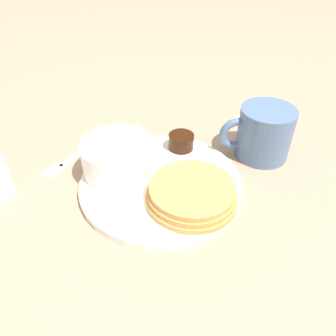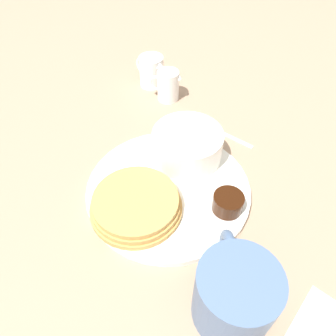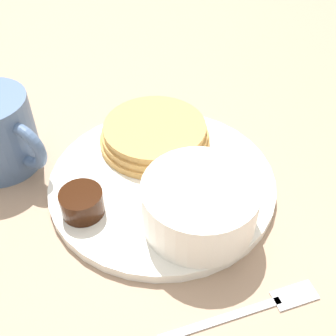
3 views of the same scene
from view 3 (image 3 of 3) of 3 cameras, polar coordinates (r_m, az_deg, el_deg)
The scene contains 7 objects.
ground_plane at distance 0.49m, azimuth -0.78°, elevation -2.36°, with size 4.00×4.00×0.00m, color #9E7F66.
plate at distance 0.48m, azimuth -0.79°, elevation -1.86°, with size 0.26×0.26×0.01m.
pancake_stack at distance 0.52m, azimuth -2.34°, elevation 4.57°, with size 0.14×0.14×0.03m.
bowl at distance 0.42m, azimuth 4.31°, elevation -4.76°, with size 0.12×0.12×0.05m.
syrup_cup at distance 0.44m, azimuth -11.57°, elevation -4.61°, with size 0.05×0.05×0.03m.
butter_ramekin at distance 0.41m, azimuth 4.18°, elevation -8.71°, with size 0.04×0.04×0.04m.
fork at distance 0.40m, azimuth 12.25°, elevation -17.87°, with size 0.04×0.15×0.00m.
Camera 3 is at (0.33, -0.04, 0.35)m, focal length 45.00 mm.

